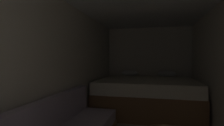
% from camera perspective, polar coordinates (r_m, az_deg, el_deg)
% --- Properties ---
extents(wall_back, '(2.37, 0.05, 2.07)m').
position_cam_1_polar(wall_back, '(5.19, 11.38, -0.56)').
color(wall_back, beige).
rests_on(wall_back, ground).
extents(wall_left, '(0.05, 5.48, 2.07)m').
position_cam_1_polar(wall_left, '(2.78, -15.65, -2.14)').
color(wall_left, beige).
rests_on(wall_left, ground).
extents(bed, '(2.15, 1.83, 0.89)m').
position_cam_1_polar(bed, '(4.29, 10.85, -9.85)').
color(bed, brown).
rests_on(bed, ground).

